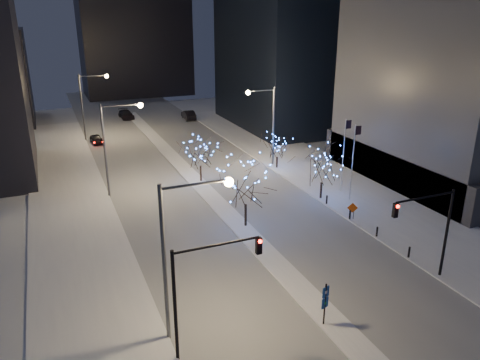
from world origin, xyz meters
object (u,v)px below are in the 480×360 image
holiday_tree_median_near (246,184)px  wayfinding_sign (325,300)px  street_lamp_w_mid (114,137)px  construction_sign (352,209)px  traffic_signal_west (202,281)px  holiday_tree_median_far (200,152)px  car_near (97,139)px  street_lamp_w_near (181,239)px  street_lamp_east (267,116)px  street_lamp_w_far (89,98)px  holiday_tree_plaza_near (323,166)px  car_mid (189,115)px  holiday_tree_plaza_far (277,146)px  car_far (126,114)px  traffic_signal_east (432,222)px

holiday_tree_median_near → wayfinding_sign: (-1.20, -15.14, -2.30)m
street_lamp_w_mid → construction_sign: (19.24, -15.17, -5.34)m
traffic_signal_west → holiday_tree_median_far: size_ratio=1.30×
holiday_tree_median_far → wayfinding_sign: size_ratio=1.76×
traffic_signal_west → car_near: size_ratio=1.82×
traffic_signal_west → street_lamp_w_near: bearing=104.0°
street_lamp_w_near → street_lamp_east: bearing=55.8°
traffic_signal_west → holiday_tree_median_far: 28.99m
holiday_tree_median_far → street_lamp_w_far: bearing=111.1°
street_lamp_w_far → street_lamp_east: 29.08m
holiday_tree_median_far → holiday_tree_plaza_near: bearing=-44.8°
street_lamp_w_mid → street_lamp_east: bearing=9.0°
car_mid → construction_sign: size_ratio=2.98×
holiday_tree_plaza_far → street_lamp_w_far: bearing=130.2°
wayfinding_sign → street_lamp_w_mid: bearing=90.2°
car_far → construction_sign: construction_sign is taller
holiday_tree_median_far → wayfinding_sign: bearing=-92.4°
street_lamp_w_near → holiday_tree_median_far: street_lamp_w_near is taller
street_lamp_east → street_lamp_w_near: bearing=-124.2°
traffic_signal_east → car_far: traffic_signal_east is taller
traffic_signal_east → car_mid: (-0.00, 59.30, -3.93)m
traffic_signal_east → holiday_tree_plaza_near: 16.73m
traffic_signal_east → street_lamp_w_mid: bearing=124.5°
holiday_tree_median_near → wayfinding_sign: holiday_tree_median_near is taller
car_near → holiday_tree_plaza_far: size_ratio=0.78×
traffic_signal_west → traffic_signal_east: same height
holiday_tree_plaza_near → holiday_tree_plaza_far: size_ratio=1.27×
street_lamp_w_mid → car_far: (7.44, 38.44, -5.74)m
street_lamp_east → holiday_tree_median_far: 10.30m
holiday_tree_median_far → street_lamp_w_mid: bearing=-176.7°
traffic_signal_west → car_mid: traffic_signal_west is taller
street_lamp_w_near → construction_sign: size_ratio=5.94×
traffic_signal_west → traffic_signal_east: bearing=3.3°
car_near → car_far: car_far is taller
car_far → holiday_tree_plaza_far: holiday_tree_plaza_far is taller
traffic_signal_west → holiday_tree_plaza_near: (18.94, 17.62, -1.06)m
traffic_signal_west → car_mid: (17.37, 60.30, -3.93)m
street_lamp_w_near → traffic_signal_west: (0.50, -2.00, -1.74)m
traffic_signal_west → holiday_tree_median_near: bearing=58.4°
street_lamp_w_far → holiday_tree_plaza_near: (19.44, -34.38, -2.80)m
traffic_signal_west → holiday_tree_median_near: 17.05m
traffic_signal_east → car_far: bearing=99.2°
holiday_tree_median_near → construction_sign: (9.80, -2.67, -3.01)m
holiday_tree_median_near → holiday_tree_median_far: (0.00, 13.05, -0.59)m
street_lamp_w_near → construction_sign: bearing=27.1°
traffic_signal_west → holiday_tree_plaza_far: traffic_signal_west is taller
car_far → wayfinding_sign: (0.80, -66.08, 1.12)m
street_lamp_w_near → holiday_tree_median_far: (9.44, 25.55, -2.91)m
holiday_tree_median_far → wayfinding_sign: holiday_tree_median_far is taller
car_far → holiday_tree_median_far: size_ratio=0.97×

